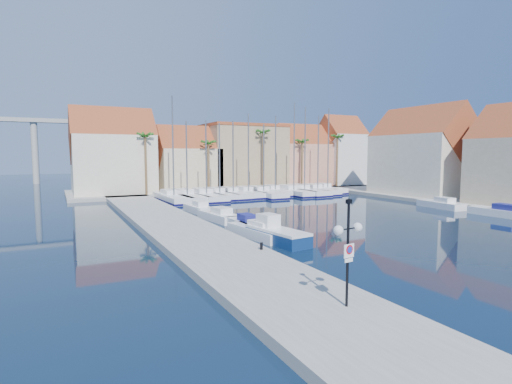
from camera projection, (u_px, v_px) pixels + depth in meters
ground at (374, 257)px, 25.92m from camera, size 260.00×260.00×0.00m
quay_west at (180, 230)px, 33.84m from camera, size 6.00×77.00×0.50m
shore_north at (228, 189)px, 73.02m from camera, size 54.00×16.00×0.50m
shore_east at (475, 202)px, 53.59m from camera, size 12.00×60.00×0.50m
lamp_post at (348, 236)px, 15.91m from camera, size 1.49×0.54×4.40m
bollard at (261, 246)px, 25.73m from camera, size 0.19×0.19×0.47m
fishing_boat at (276, 233)px, 30.09m from camera, size 2.68×6.03×2.04m
motorboat_west_0 at (259, 231)px, 31.99m from camera, size 2.70×6.71×1.40m
motorboat_west_1 at (245, 223)px, 35.42m from camera, size 1.64×5.03×1.40m
motorboat_west_2 at (219, 216)px, 39.88m from camera, size 2.56×6.32×1.40m
motorboat_west_3 at (199, 208)px, 45.21m from camera, size 2.01×5.47×1.40m
motorboat_east_0 at (500, 212)px, 42.54m from camera, size 1.98×6.17×1.40m
motorboat_east_1 at (441, 204)px, 49.03m from camera, size 2.62×6.28×1.40m
sailboat_0 at (173, 197)px, 55.83m from camera, size 3.21×11.29×14.51m
sailboat_1 at (186, 197)px, 56.95m from camera, size 3.85×11.77×11.18m
sailboat_2 at (205, 196)px, 58.14m from camera, size 3.17×11.85×11.38m
sailboat_3 at (218, 195)px, 59.60m from camera, size 3.01×10.06×11.13m
sailboat_4 at (232, 194)px, 60.47m from camera, size 2.84×9.80×11.53m
sailboat_5 at (247, 193)px, 61.70m from camera, size 2.66×9.45×12.71m
sailboat_6 at (262, 193)px, 62.31m from camera, size 3.11×11.73×11.18m
sailboat_7 at (274, 191)px, 64.44m from camera, size 2.87×8.92×12.64m
sailboat_8 at (292, 191)px, 64.48m from camera, size 3.17×11.06×14.65m
sailboat_9 at (302, 191)px, 65.59m from camera, size 3.38×12.06×14.11m
sailboat_10 at (315, 190)px, 66.72m from camera, size 2.82×10.55×12.81m
sailboat_11 at (326, 189)px, 68.55m from camera, size 2.46×8.99×14.26m
building_0 at (113, 155)px, 62.55m from camera, size 12.30×9.00×13.50m
building_1 at (187, 162)px, 68.06m from camera, size 10.30×8.00×11.00m
building_2 at (243, 156)px, 73.80m from camera, size 14.20×10.20×11.50m
building_3 at (301, 158)px, 78.34m from camera, size 10.30×8.00×12.00m
building_4 at (341, 152)px, 81.38m from camera, size 8.30×8.00×14.00m
building_6 at (422, 155)px, 60.98m from camera, size 9.00×14.30×13.50m
palm_0 at (145, 138)px, 59.66m from camera, size 2.60×2.60×10.15m
palm_1 at (208, 145)px, 64.25m from camera, size 2.60×2.60×9.15m
palm_2 at (263, 134)px, 68.56m from camera, size 2.60×2.60×11.15m
palm_3 at (302, 143)px, 72.28m from camera, size 2.60×2.60×9.65m
palm_4 at (338, 139)px, 75.79m from camera, size 2.60×2.60×10.65m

